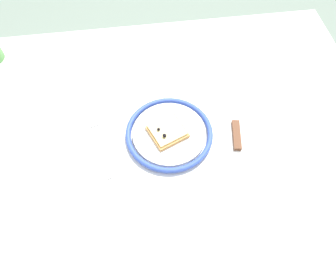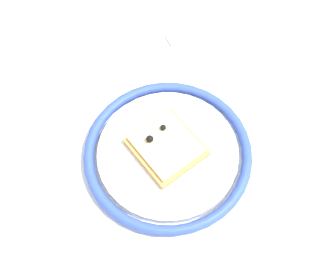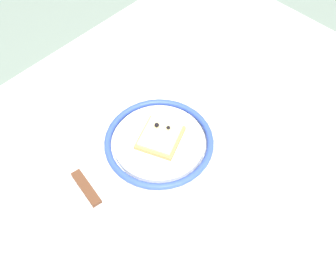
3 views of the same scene
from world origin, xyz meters
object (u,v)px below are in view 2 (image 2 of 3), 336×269
dining_table (188,175)px  pizza_slice_near (166,146)px  fork (134,55)px  plate (168,153)px

dining_table → pizza_slice_near: pizza_slice_near is taller
dining_table → fork: fork is taller
pizza_slice_near → fork: pizza_slice_near is taller
plate → fork: (-0.19, -0.01, -0.01)m
pizza_slice_near → fork: 0.18m
plate → pizza_slice_near: 0.01m
dining_table → pizza_slice_near: 0.10m
dining_table → plate: size_ratio=5.03×
plate → pizza_slice_near: bearing=-170.3°
dining_table → fork: size_ratio=5.88×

